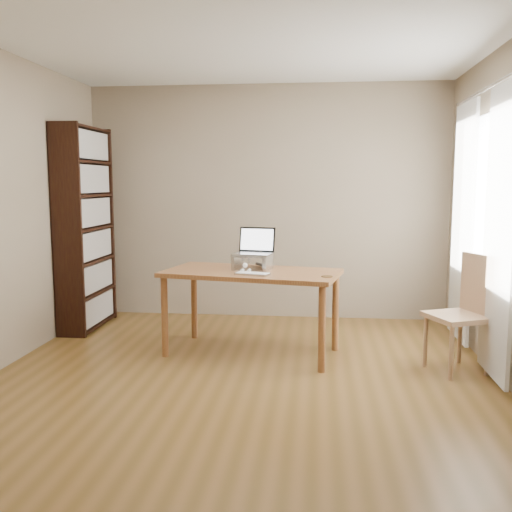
{
  "coord_description": "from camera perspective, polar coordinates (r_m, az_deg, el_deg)",
  "views": [
    {
      "loc": [
        0.57,
        -4.15,
        1.53
      ],
      "look_at": [
        0.04,
        0.77,
        0.88
      ],
      "focal_mm": 40.0,
      "sensor_mm": 36.0,
      "label": 1
    }
  ],
  "objects": [
    {
      "name": "chair",
      "position": [
        4.89,
        20.34,
        -5.03
      ],
      "size": [
        0.56,
        0.55,
        0.95
      ],
      "rotation": [
        0.0,
        0.0,
        0.42
      ],
      "color": "#A38658",
      "rests_on": "ground"
    },
    {
      "name": "desk",
      "position": [
        5.04,
        -0.45,
        -2.48
      ],
      "size": [
        1.63,
        1.04,
        0.75
      ],
      "rotation": [
        0.0,
        0.0,
        -0.2
      ],
      "color": "brown",
      "rests_on": "ground"
    },
    {
      "name": "coaster",
      "position": [
        4.75,
        7.13,
        -2.04
      ],
      "size": [
        0.1,
        0.1,
        0.01
      ],
      "primitive_type": "cylinder",
      "color": "brown",
      "rests_on": "desk"
    },
    {
      "name": "laptop",
      "position": [
        5.14,
        -0.27,
        0.86
      ],
      "size": [
        0.37,
        0.34,
        0.24
      ],
      "rotation": [
        0.0,
        0.0,
        -0.2
      ],
      "color": "silver",
      "rests_on": "laptop_stand"
    },
    {
      "name": "laptop_stand",
      "position": [
        5.1,
        -0.35,
        -0.43
      ],
      "size": [
        0.32,
        0.25,
        0.13
      ],
      "rotation": [
        0.0,
        0.0,
        -0.2
      ],
      "color": "silver",
      "rests_on": "desk"
    },
    {
      "name": "cat",
      "position": [
        5.13,
        -0.7,
        -0.63
      ],
      "size": [
        0.23,
        0.47,
        0.14
      ],
      "rotation": [
        0.0,
        0.0,
        -0.04
      ],
      "color": "#463D37",
      "rests_on": "desk"
    },
    {
      "name": "curtains",
      "position": [
        5.14,
        21.41,
        2.91
      ],
      "size": [
        0.03,
        1.9,
        2.25
      ],
      "color": "white",
      "rests_on": "ground"
    },
    {
      "name": "bookshelf",
      "position": [
        6.2,
        -16.69,
        2.67
      ],
      "size": [
        0.3,
        0.9,
        2.1
      ],
      "color": "black",
      "rests_on": "ground"
    },
    {
      "name": "room",
      "position": [
        4.2,
        -1.23,
        4.32
      ],
      "size": [
        4.04,
        4.54,
        2.64
      ],
      "color": "brown",
      "rests_on": "ground"
    },
    {
      "name": "keyboard",
      "position": [
        4.81,
        -0.35,
        -1.79
      ],
      "size": [
        0.31,
        0.2,
        0.02
      ],
      "rotation": [
        0.0,
        0.0,
        -0.28
      ],
      "color": "silver",
      "rests_on": "desk"
    }
  ]
}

